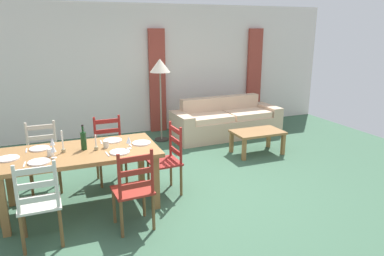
{
  "coord_description": "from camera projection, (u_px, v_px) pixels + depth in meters",
  "views": [
    {
      "loc": [
        -1.53,
        -4.25,
        2.19
      ],
      "look_at": [
        0.4,
        0.57,
        0.75
      ],
      "focal_mm": 33.48,
      "sensor_mm": 36.0,
      "label": 1
    }
  ],
  "objects": [
    {
      "name": "dinner_plate_near_right",
      "position": [
        120.0,
        152.0,
        4.31
      ],
      "size": [
        0.24,
        0.24,
        0.02
      ],
      "primitive_type": "cylinder",
      "color": "white",
      "rests_on": "dining_table"
    },
    {
      "name": "coffee_cup_primary",
      "position": [
        106.0,
        144.0,
        4.48
      ],
      "size": [
        0.07,
        0.07,
        0.09
      ],
      "primitive_type": "cylinder",
      "color": "beige",
      "rests_on": "dining_table"
    },
    {
      "name": "wine_glass_near_right",
      "position": [
        129.0,
        140.0,
        4.43
      ],
      "size": [
        0.06,
        0.06,
        0.16
      ],
      "color": "white",
      "rests_on": "dining_table"
    },
    {
      "name": "fork_head_east",
      "position": [
        130.0,
        145.0,
        4.6
      ],
      "size": [
        0.02,
        0.17,
        0.01
      ],
      "primitive_type": "cube",
      "rotation": [
        0.0,
        0.0,
        -0.01
      ],
      "color": "silver",
      "rests_on": "dining_table"
    },
    {
      "name": "dinner_plate_head_west",
      "position": [
        8.0,
        159.0,
        4.09
      ],
      "size": [
        0.24,
        0.24,
        0.02
      ],
      "primitive_type": "cylinder",
      "color": "white",
      "rests_on": "dining_table"
    },
    {
      "name": "candle_tall",
      "position": [
        63.0,
        146.0,
        4.31
      ],
      "size": [
        0.05,
        0.05,
        0.27
      ],
      "color": "#998C66",
      "rests_on": "dining_table"
    },
    {
      "name": "fork_far_right",
      "position": [
        101.0,
        142.0,
        4.7
      ],
      "size": [
        0.02,
        0.17,
        0.01
      ],
      "primitive_type": "cube",
      "rotation": [
        0.0,
        0.0,
        -0.03
      ],
      "color": "silver",
      "rests_on": "dining_table"
    },
    {
      "name": "dinner_plate_far_right",
      "position": [
        113.0,
        140.0,
        4.76
      ],
      "size": [
        0.24,
        0.24,
        0.02
      ],
      "primitive_type": "cylinder",
      "color": "white",
      "rests_on": "dining_table"
    },
    {
      "name": "wine_bottle",
      "position": [
        84.0,
        140.0,
        4.4
      ],
      "size": [
        0.07,
        0.07,
        0.32
      ],
      "color": "#143819",
      "rests_on": "dining_table"
    },
    {
      "name": "candle_short",
      "position": [
        96.0,
        146.0,
        4.39
      ],
      "size": [
        0.05,
        0.05,
        0.2
      ],
      "color": "#998C66",
      "rests_on": "dining_table"
    },
    {
      "name": "dining_chair_far_right",
      "position": [
        110.0,
        150.0,
        5.25
      ],
      "size": [
        0.43,
        0.41,
        0.96
      ],
      "color": "maroon",
      "rests_on": "ground_plane"
    },
    {
      "name": "dining_chair_head_east",
      "position": [
        168.0,
        159.0,
        4.86
      ],
      "size": [
        0.43,
        0.45,
        0.96
      ],
      "color": "maroon",
      "rests_on": "ground_plane"
    },
    {
      "name": "couch",
      "position": [
        225.0,
        122.0,
        7.53
      ],
      "size": [
        2.31,
        0.9,
        0.8
      ],
      "color": "#CFAE8E",
      "rests_on": "ground_plane"
    },
    {
      "name": "wall_far",
      "position": [
        126.0,
        70.0,
        7.52
      ],
      "size": [
        9.6,
        0.16,
        2.7
      ],
      "primitive_type": "cube",
      "color": "silver",
      "rests_on": "ground_plane"
    },
    {
      "name": "dinner_plate_head_east",
      "position": [
        142.0,
        143.0,
        4.65
      ],
      "size": [
        0.24,
        0.24,
        0.02
      ],
      "primitive_type": "cylinder",
      "color": "white",
      "rests_on": "dining_table"
    },
    {
      "name": "wine_glass_near_left",
      "position": [
        53.0,
        149.0,
        4.1
      ],
      "size": [
        0.06,
        0.06,
        0.16
      ],
      "color": "white",
      "rests_on": "dining_table"
    },
    {
      "name": "dinner_plate_far_left",
      "position": [
        40.0,
        149.0,
        4.43
      ],
      "size": [
        0.24,
        0.24,
        0.02
      ],
      "primitive_type": "cylinder",
      "color": "white",
      "rests_on": "dining_table"
    },
    {
      "name": "fork_far_left",
      "position": [
        26.0,
        150.0,
        4.38
      ],
      "size": [
        0.02,
        0.17,
        0.01
      ],
      "primitive_type": "cube",
      "rotation": [
        0.0,
        0.0,
        -0.0
      ],
      "color": "silver",
      "rests_on": "dining_table"
    },
    {
      "name": "dining_chair_far_left",
      "position": [
        43.0,
        157.0,
        4.94
      ],
      "size": [
        0.43,
        0.41,
        0.96
      ],
      "color": "beige",
      "rests_on": "ground_plane"
    },
    {
      "name": "fork_near_right",
      "position": [
        107.0,
        154.0,
        4.26
      ],
      "size": [
        0.03,
        0.17,
        0.01
      ],
      "primitive_type": "cube",
      "rotation": [
        0.0,
        0.0,
        0.08
      ],
      "color": "silver",
      "rests_on": "dining_table"
    },
    {
      "name": "standing_lamp",
      "position": [
        160.0,
        71.0,
        6.92
      ],
      "size": [
        0.4,
        0.4,
        1.64
      ],
      "color": "#332D28",
      "rests_on": "ground_plane"
    },
    {
      "name": "dining_chair_near_left",
      "position": [
        39.0,
        203.0,
        3.64
      ],
      "size": [
        0.43,
        0.41,
        0.96
      ],
      "color": "beige",
      "rests_on": "ground_plane"
    },
    {
      "name": "coffee_table",
      "position": [
        257.0,
        134.0,
        6.44
      ],
      "size": [
        0.9,
        0.56,
        0.42
      ],
      "color": "olive",
      "rests_on": "ground_plane"
    },
    {
      "name": "dinner_plate_near_left",
      "position": [
        39.0,
        162.0,
        3.99
      ],
      "size": [
        0.24,
        0.24,
        0.02
      ],
      "primitive_type": "cylinder",
      "color": "white",
      "rests_on": "dining_table"
    },
    {
      "name": "curtain_panel_right",
      "position": [
        254.0,
        76.0,
        8.55
      ],
      "size": [
        0.35,
        0.08,
        2.2
      ],
      "primitive_type": "cube",
      "color": "#993C30",
      "rests_on": "ground_plane"
    },
    {
      "name": "coffee_cup_secondary",
      "position": [
        50.0,
        152.0,
        4.19
      ],
      "size": [
        0.07,
        0.07,
        0.09
      ],
      "primitive_type": "cylinder",
      "color": "beige",
      "rests_on": "dining_table"
    },
    {
      "name": "dining_chair_near_right",
      "position": [
        134.0,
        190.0,
        3.95
      ],
      "size": [
        0.44,
        0.43,
        0.96
      ],
      "color": "maroon",
      "rests_on": "ground_plane"
    },
    {
      "name": "curtain_panel_left",
      "position": [
        157.0,
        81.0,
        7.69
      ],
      "size": [
        0.35,
        0.08,
        2.2
      ],
      "primitive_type": "cube",
      "color": "#993C30",
      "rests_on": "ground_plane"
    },
    {
      "name": "wine_glass_far_left",
      "position": [
        52.0,
        142.0,
        4.35
      ],
      "size": [
        0.06,
        0.06,
        0.16
      ],
      "color": "white",
      "rests_on": "dining_table"
    },
    {
      "name": "ground_plane",
      "position": [
        180.0,
        194.0,
        4.93
      ],
      "size": [
        9.6,
        9.6,
        0.02
      ],
      "primitive_type": "cube",
      "color": "#395D45"
    },
    {
      "name": "dining_table",
      "position": [
        80.0,
        158.0,
        4.4
      ],
      "size": [
        1.9,
        0.96,
        0.75
      ],
      "color": "olive",
      "rests_on": "ground_plane"
    },
    {
      "name": "fork_near_left",
      "position": [
        24.0,
        164.0,
        3.93
      ],
      "size": [
        0.03,
        0.17,
        0.01
      ],
      "primitive_type": "cube",
      "rotation": [
        0.0,
        0.0,
        -0.07
      ],
      "color": "silver",
      "rests_on": "dining_table"
    }
  ]
}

